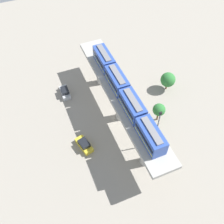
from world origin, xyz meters
The scene contains 8 objects.
ground_plane centered at (0.00, 0.00, 0.00)m, with size 120.00×120.00×0.00m, color gray.
viaduct centered at (0.00, 0.00, 6.04)m, with size 5.20×35.80×7.74m.
train centered at (0.00, 1.42, 9.27)m, with size 2.64×27.45×3.24m.
parked_car_silver centered at (9.15, -11.11, 0.74)m, with size 1.87×4.23×1.76m.
parked_car_yellow centered at (9.56, 4.07, 0.74)m, with size 2.76×4.51×1.76m.
tree_near_viaduct centered at (-7.13, 3.59, 3.24)m, with size 2.66×2.66×4.61m.
tree_mid_lot centered at (-13.56, -3.69, 2.94)m, with size 3.42×3.42×4.66m.
signal_post centered at (-3.40, 8.84, 5.69)m, with size 0.44×0.28×10.34m.
Camera 1 is at (14.51, 30.40, 43.93)m, focal length 40.72 mm.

